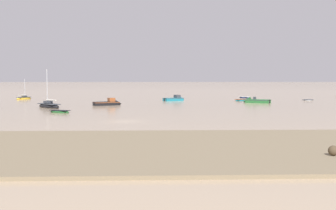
{
  "coord_description": "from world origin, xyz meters",
  "views": [
    {
      "loc": [
        3.63,
        -55.67,
        5.79
      ],
      "look_at": [
        6.6,
        27.13,
        0.32
      ],
      "focal_mm": 46.29,
      "sensor_mm": 36.0,
      "label": 1
    }
  ],
  "objects_px": {
    "motorboat_moored_0": "(176,99)",
    "rowboat_moored_6": "(244,97)",
    "rowboat_moored_1": "(241,100)",
    "sailboat_moored_1": "(49,106)",
    "rowboat_moored_3": "(308,100)",
    "sailboat_moored_0": "(24,98)",
    "motorboat_moored_2": "(254,101)",
    "motorboat_moored_3": "(110,104)",
    "rowboat_moored_0": "(60,112)"
  },
  "relations": [
    {
      "from": "sailboat_moored_1",
      "to": "rowboat_moored_1",
      "type": "bearing_deg",
      "value": -102.99
    },
    {
      "from": "rowboat_moored_1",
      "to": "rowboat_moored_0",
      "type": "bearing_deg",
      "value": 1.09
    },
    {
      "from": "rowboat_moored_1",
      "to": "rowboat_moored_3",
      "type": "xyz_separation_m",
      "value": [
        16.25,
        0.07,
        -0.03
      ]
    },
    {
      "from": "sailboat_moored_0",
      "to": "rowboat_moored_0",
      "type": "relative_size",
      "value": 1.4
    },
    {
      "from": "rowboat_moored_3",
      "to": "motorboat_moored_0",
      "type": "bearing_deg",
      "value": -21.27
    },
    {
      "from": "motorboat_moored_0",
      "to": "rowboat_moored_6",
      "type": "relative_size",
      "value": 1.6
    },
    {
      "from": "sailboat_moored_1",
      "to": "rowboat_moored_3",
      "type": "bearing_deg",
      "value": -110.05
    },
    {
      "from": "rowboat_moored_1",
      "to": "motorboat_moored_3",
      "type": "height_order",
      "value": "motorboat_moored_3"
    },
    {
      "from": "rowboat_moored_3",
      "to": "rowboat_moored_6",
      "type": "bearing_deg",
      "value": -66.12
    },
    {
      "from": "rowboat_moored_6",
      "to": "motorboat_moored_0",
      "type": "bearing_deg",
      "value": -89.93
    },
    {
      "from": "sailboat_moored_0",
      "to": "sailboat_moored_1",
      "type": "relative_size",
      "value": 0.72
    },
    {
      "from": "motorboat_moored_0",
      "to": "motorboat_moored_3",
      "type": "height_order",
      "value": "motorboat_moored_3"
    },
    {
      "from": "motorboat_moored_0",
      "to": "rowboat_moored_6",
      "type": "xyz_separation_m",
      "value": [
        19.02,
        12.18,
        -0.17
      ]
    },
    {
      "from": "rowboat_moored_0",
      "to": "motorboat_moored_3",
      "type": "height_order",
      "value": "motorboat_moored_3"
    },
    {
      "from": "rowboat_moored_1",
      "to": "sailboat_moored_1",
      "type": "relative_size",
      "value": 0.47
    },
    {
      "from": "rowboat_moored_0",
      "to": "motorboat_moored_2",
      "type": "bearing_deg",
      "value": -116.38
    },
    {
      "from": "sailboat_moored_1",
      "to": "motorboat_moored_3",
      "type": "bearing_deg",
      "value": -99.6
    },
    {
      "from": "sailboat_moored_0",
      "to": "rowboat_moored_6",
      "type": "xyz_separation_m",
      "value": [
        57.58,
        3.8,
        -0.08
      ]
    },
    {
      "from": "motorboat_moored_0",
      "to": "rowboat_moored_1",
      "type": "xyz_separation_m",
      "value": [
        15.24,
        -1.33,
        -0.16
      ]
    },
    {
      "from": "rowboat_moored_3",
      "to": "sailboat_moored_0",
      "type": "bearing_deg",
      "value": -26.81
    },
    {
      "from": "motorboat_moored_2",
      "to": "rowboat_moored_0",
      "type": "bearing_deg",
      "value": 67.16
    },
    {
      "from": "rowboat_moored_0",
      "to": "rowboat_moored_3",
      "type": "xyz_separation_m",
      "value": [
        52.02,
        32.36,
        -0.03
      ]
    },
    {
      "from": "sailboat_moored_0",
      "to": "rowboat_moored_0",
      "type": "height_order",
      "value": "sailboat_moored_0"
    },
    {
      "from": "motorboat_moored_0",
      "to": "motorboat_moored_2",
      "type": "xyz_separation_m",
      "value": [
        16.73,
        -8.67,
        -0.03
      ]
    },
    {
      "from": "rowboat_moored_1",
      "to": "motorboat_moored_0",
      "type": "bearing_deg",
      "value": -45.98
    },
    {
      "from": "rowboat_moored_0",
      "to": "rowboat_moored_6",
      "type": "bearing_deg",
      "value": -101.0
    },
    {
      "from": "rowboat_moored_1",
      "to": "sailboat_moored_1",
      "type": "xyz_separation_m",
      "value": [
        -40.21,
        -20.78,
        0.17
      ]
    },
    {
      "from": "sailboat_moored_0",
      "to": "rowboat_moored_1",
      "type": "height_order",
      "value": "sailboat_moored_0"
    },
    {
      "from": "rowboat_moored_0",
      "to": "sailboat_moored_1",
      "type": "bearing_deg",
      "value": -39.1
    },
    {
      "from": "rowboat_moored_3",
      "to": "rowboat_moored_6",
      "type": "distance_m",
      "value": 18.34
    },
    {
      "from": "sailboat_moored_0",
      "to": "rowboat_moored_1",
      "type": "bearing_deg",
      "value": -72.64
    },
    {
      "from": "rowboat_moored_6",
      "to": "rowboat_moored_1",
      "type": "bearing_deg",
      "value": -48.18
    },
    {
      "from": "motorboat_moored_0",
      "to": "sailboat_moored_0",
      "type": "distance_m",
      "value": 39.47
    },
    {
      "from": "motorboat_moored_3",
      "to": "sailboat_moored_1",
      "type": "distance_m",
      "value": 12.5
    },
    {
      "from": "sailboat_moored_0",
      "to": "motorboat_moored_2",
      "type": "bearing_deg",
      "value": -79.55
    },
    {
      "from": "motorboat_moored_0",
      "to": "sailboat_moored_1",
      "type": "height_order",
      "value": "sailboat_moored_1"
    },
    {
      "from": "rowboat_moored_1",
      "to": "motorboat_moored_2",
      "type": "xyz_separation_m",
      "value": [
        1.49,
        -7.34,
        0.13
      ]
    },
    {
      "from": "motorboat_moored_2",
      "to": "rowboat_moored_6",
      "type": "bearing_deg",
      "value": -62.89
    },
    {
      "from": "sailboat_moored_1",
      "to": "rowboat_moored_6",
      "type": "distance_m",
      "value": 55.77
    },
    {
      "from": "sailboat_moored_1",
      "to": "rowboat_moored_6",
      "type": "xyz_separation_m",
      "value": [
        43.99,
        34.29,
        -0.17
      ]
    },
    {
      "from": "motorboat_moored_0",
      "to": "sailboat_moored_0",
      "type": "relative_size",
      "value": 1.06
    },
    {
      "from": "motorboat_moored_2",
      "to": "motorboat_moored_0",
      "type": "bearing_deg",
      "value": 5.96
    },
    {
      "from": "rowboat_moored_1",
      "to": "motorboat_moored_3",
      "type": "distance_m",
      "value": 32.8
    },
    {
      "from": "motorboat_moored_0",
      "to": "motorboat_moored_3",
      "type": "relative_size",
      "value": 0.94
    },
    {
      "from": "motorboat_moored_3",
      "to": "sailboat_moored_1",
      "type": "xyz_separation_m",
      "value": [
        -10.74,
        -6.38,
        -0.01
      ]
    },
    {
      "from": "sailboat_moored_0",
      "to": "rowboat_moored_0",
      "type": "bearing_deg",
      "value": -129.18
    },
    {
      "from": "sailboat_moored_0",
      "to": "motorboat_moored_3",
      "type": "relative_size",
      "value": 0.89
    },
    {
      "from": "rowboat_moored_0",
      "to": "motorboat_moored_3",
      "type": "xyz_separation_m",
      "value": [
        6.31,
        17.89,
        0.17
      ]
    },
    {
      "from": "sailboat_moored_0",
      "to": "motorboat_moored_0",
      "type": "bearing_deg",
      "value": -74.67
    },
    {
      "from": "motorboat_moored_2",
      "to": "motorboat_moored_3",
      "type": "distance_m",
      "value": 31.75
    }
  ]
}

